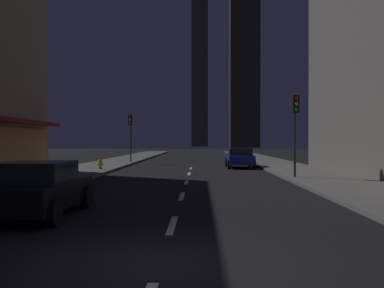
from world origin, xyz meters
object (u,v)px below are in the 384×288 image
Objects in this scene: car_parked_near at (38,188)px; traffic_light_near_right at (295,117)px; street_lamp_right at (362,36)px; fire_hydrant_far_left at (100,164)px; traffic_light_far_left at (130,127)px; car_parked_far at (240,158)px.

traffic_light_near_right is at bearing 49.30° from car_parked_near.
car_parked_near is at bearing -170.86° from street_lamp_right.
car_parked_near is at bearing -82.14° from fire_hydrant_far_left.
car_parked_near is at bearing -85.88° from traffic_light_far_left.
car_parked_near is at bearing -130.70° from traffic_light_near_right.
car_parked_near reaches higher than fire_hydrant_far_left.
street_lamp_right reaches higher than traffic_light_near_right.
car_parked_near is at bearing -109.47° from car_parked_far.
car_parked_far is at bearing 95.37° from street_lamp_right.
traffic_light_near_right is at bearing -28.09° from fire_hydrant_far_left.
traffic_light_far_left is at bearing 94.12° from car_parked_near.
street_lamp_right is at bearing -84.63° from car_parked_far.
street_lamp_right is (11.28, -15.22, 4.61)m from fire_hydrant_far_left.
fire_hydrant_far_left is 0.16× the size of traffic_light_far_left.
fire_hydrant_far_left is (-9.50, -3.71, -0.29)m from car_parked_far.
traffic_light_far_left is at bearing 124.85° from traffic_light_near_right.
traffic_light_near_right is at bearing -55.15° from traffic_light_far_left.
traffic_light_near_right is (1.90, -9.79, 2.45)m from car_parked_far.
car_parked_far is 10.20m from fire_hydrant_far_left.
traffic_light_near_right is 0.64× the size of street_lamp_right.
street_lamp_right reaches higher than car_parked_near.
car_parked_near is 16.82m from fire_hydrant_far_left.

